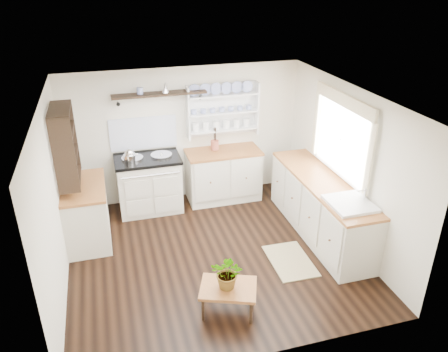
% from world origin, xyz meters
% --- Properties ---
extents(floor, '(4.00, 3.80, 0.01)m').
position_xyz_m(floor, '(0.00, 0.00, 0.00)').
color(floor, black).
rests_on(floor, ground).
extents(wall_back, '(4.00, 0.02, 2.30)m').
position_xyz_m(wall_back, '(0.00, 1.90, 1.15)').
color(wall_back, silver).
rests_on(wall_back, ground).
extents(wall_right, '(0.02, 3.80, 2.30)m').
position_xyz_m(wall_right, '(2.00, 0.00, 1.15)').
color(wall_right, silver).
rests_on(wall_right, ground).
extents(wall_left, '(0.02, 3.80, 2.30)m').
position_xyz_m(wall_left, '(-2.00, 0.00, 1.15)').
color(wall_left, silver).
rests_on(wall_left, ground).
extents(ceiling, '(4.00, 3.80, 0.01)m').
position_xyz_m(ceiling, '(0.00, 0.00, 2.30)').
color(ceiling, white).
rests_on(ceiling, wall_back).
extents(window, '(0.08, 1.55, 1.22)m').
position_xyz_m(window, '(1.95, 0.15, 1.56)').
color(window, white).
rests_on(window, wall_right).
extents(aga_cooker, '(1.06, 0.73, 0.97)m').
position_xyz_m(aga_cooker, '(-0.69, 1.57, 0.48)').
color(aga_cooker, beige).
rests_on(aga_cooker, floor).
extents(back_cabinets, '(1.27, 0.63, 0.90)m').
position_xyz_m(back_cabinets, '(0.60, 1.60, 0.46)').
color(back_cabinets, beige).
rests_on(back_cabinets, floor).
extents(right_cabinets, '(0.62, 2.43, 0.90)m').
position_xyz_m(right_cabinets, '(1.70, 0.10, 0.46)').
color(right_cabinets, beige).
rests_on(right_cabinets, floor).
extents(belfast_sink, '(0.55, 0.60, 0.45)m').
position_xyz_m(belfast_sink, '(1.70, -0.65, 0.80)').
color(belfast_sink, white).
rests_on(belfast_sink, right_cabinets).
extents(left_cabinets, '(0.62, 1.13, 0.90)m').
position_xyz_m(left_cabinets, '(-1.70, 0.90, 0.46)').
color(left_cabinets, beige).
rests_on(left_cabinets, floor).
extents(plate_rack, '(1.20, 0.22, 0.90)m').
position_xyz_m(plate_rack, '(0.65, 1.86, 1.56)').
color(plate_rack, white).
rests_on(plate_rack, wall_back).
extents(high_shelf, '(1.50, 0.29, 0.16)m').
position_xyz_m(high_shelf, '(-0.40, 1.78, 1.91)').
color(high_shelf, black).
rests_on(high_shelf, wall_back).
extents(left_shelving, '(0.28, 0.80, 1.05)m').
position_xyz_m(left_shelving, '(-1.84, 0.90, 1.55)').
color(left_shelving, black).
rests_on(left_shelving, wall_left).
extents(kettle, '(0.19, 0.19, 0.23)m').
position_xyz_m(kettle, '(-0.97, 1.45, 1.05)').
color(kettle, silver).
rests_on(kettle, aga_cooker).
extents(utensil_crock, '(0.14, 0.14, 0.16)m').
position_xyz_m(utensil_crock, '(0.47, 1.68, 0.99)').
color(utensil_crock, '#A24E3B').
rests_on(utensil_crock, back_cabinets).
extents(center_table, '(0.78, 0.67, 0.36)m').
position_xyz_m(center_table, '(-0.12, -1.16, 0.31)').
color(center_table, brown).
rests_on(center_table, floor).
extents(potted_plant, '(0.49, 0.48, 0.41)m').
position_xyz_m(potted_plant, '(-0.12, -1.16, 0.56)').
color(potted_plant, '#3F7233').
rests_on(potted_plant, center_table).
extents(floor_rug, '(0.57, 0.86, 0.02)m').
position_xyz_m(floor_rug, '(0.99, -0.47, 0.01)').
color(floor_rug, olive).
rests_on(floor_rug, floor).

